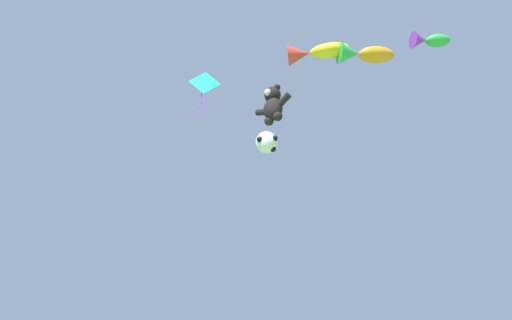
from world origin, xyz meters
name	(u,v)px	position (x,y,z in m)	size (l,w,h in m)	color
teddy_bear_kite	(273,105)	(1.22, 3.56, 9.59)	(1.62, 0.72, 1.65)	black
soccer_ball_kite	(267,142)	(0.67, 3.83, 8.32)	(0.89, 0.88, 0.82)	white
fish_kite_goldfin	(314,53)	(2.63, 4.53, 12.05)	(2.42, 1.92, 0.80)	yellow
fish_kite_tangerine	(362,54)	(4.09, 5.67, 11.80)	(2.05, 2.11, 0.86)	orange
fish_kite_emerald	(428,40)	(6.16, 7.24, 12.29)	(1.46, 1.45, 0.67)	green
diamond_kite	(204,85)	(-1.49, 2.40, 11.46)	(0.88, 1.05, 2.60)	#19ADB2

